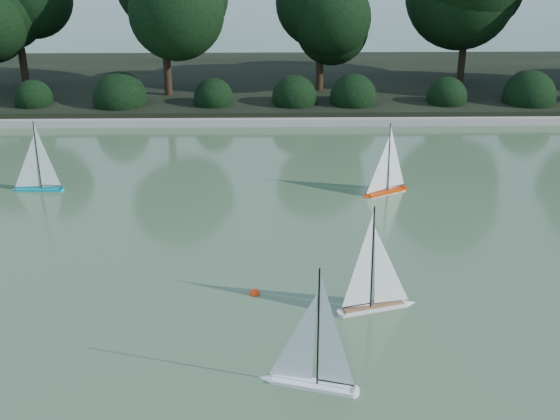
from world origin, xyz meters
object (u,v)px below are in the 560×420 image
(sailboat_white_a, at_px, (306,366))
(sailboat_white_b, at_px, (380,292))
(sailboat_teal, at_px, (34,179))
(race_buoy, at_px, (255,294))
(sailboat_orange, at_px, (383,182))

(sailboat_white_a, xyz_separation_m, sailboat_white_b, (1.03, 1.58, -0.01))
(sailboat_teal, distance_m, race_buoy, 5.64)
(sailboat_teal, bearing_deg, race_buoy, -43.68)
(sailboat_orange, xyz_separation_m, sailboat_teal, (-6.35, 0.27, 0.00))
(sailboat_white_a, height_order, sailboat_teal, sailboat_white_a)
(sailboat_white_b, relative_size, race_buoy, 10.21)
(sailboat_white_a, relative_size, sailboat_white_b, 1.01)
(sailboat_white_b, xyz_separation_m, sailboat_teal, (-5.69, 4.30, -0.01))
(sailboat_white_a, xyz_separation_m, sailboat_orange, (1.70, 5.60, -0.02))
(sailboat_orange, bearing_deg, sailboat_teal, 177.52)
(race_buoy, bearing_deg, sailboat_orange, 57.89)
(sailboat_white_b, relative_size, sailboat_orange, 1.09)
(sailboat_white_b, relative_size, sailboat_teal, 1.09)
(sailboat_white_a, xyz_separation_m, sailboat_teal, (-4.65, 5.87, -0.02))
(sailboat_white_a, bearing_deg, race_buoy, 106.20)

